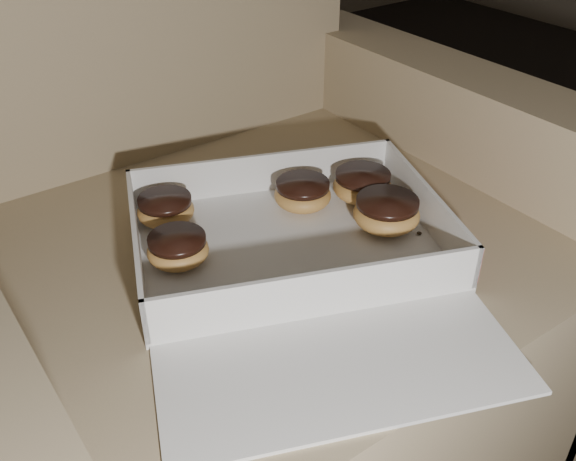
% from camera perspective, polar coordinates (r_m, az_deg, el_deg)
% --- Properties ---
extents(armchair, '(0.94, 0.79, 0.98)m').
position_cam_1_polar(armchair, '(1.01, -4.67, -4.59)').
color(armchair, '#897857').
rests_on(armchair, floor).
extents(bakery_box, '(0.53, 0.57, 0.07)m').
position_cam_1_polar(bakery_box, '(0.82, 0.95, -2.39)').
color(bakery_box, white).
rests_on(bakery_box, armchair).
extents(donut_a, '(0.08, 0.08, 0.04)m').
position_cam_1_polar(donut_a, '(0.82, -9.77, -1.60)').
color(donut_a, '#BC9441').
rests_on(donut_a, bakery_box).
extents(donut_b, '(0.09, 0.09, 0.04)m').
position_cam_1_polar(donut_b, '(0.95, 6.62, 4.05)').
color(donut_b, '#BC9441').
rests_on(donut_b, bakery_box).
extents(donut_c, '(0.08, 0.08, 0.04)m').
position_cam_1_polar(donut_c, '(0.90, -10.83, 1.89)').
color(donut_c, '#BC9441').
rests_on(donut_c, bakery_box).
extents(donut_d, '(0.08, 0.08, 0.04)m').
position_cam_1_polar(donut_d, '(0.92, 1.31, 3.31)').
color(donut_d, '#BC9441').
rests_on(donut_d, bakery_box).
extents(donut_e, '(0.09, 0.09, 0.05)m').
position_cam_1_polar(donut_e, '(0.88, 8.76, 1.59)').
color(donut_e, '#BC9441').
rests_on(donut_e, bakery_box).
extents(crumb_a, '(0.01, 0.01, 0.00)m').
position_cam_1_polar(crumb_a, '(0.78, 5.52, -5.17)').
color(crumb_a, black).
rests_on(crumb_a, bakery_box).
extents(crumb_b, '(0.01, 0.01, 0.00)m').
position_cam_1_polar(crumb_b, '(0.89, 11.59, -0.23)').
color(crumb_b, black).
rests_on(crumb_b, bakery_box).
extents(crumb_c, '(0.01, 0.01, 0.00)m').
position_cam_1_polar(crumb_c, '(0.77, -0.24, -5.62)').
color(crumb_c, black).
rests_on(crumb_c, bakery_box).
extents(crumb_d, '(0.01, 0.01, 0.00)m').
position_cam_1_polar(crumb_d, '(0.81, 8.04, -3.42)').
color(crumb_d, black).
rests_on(crumb_d, bakery_box).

